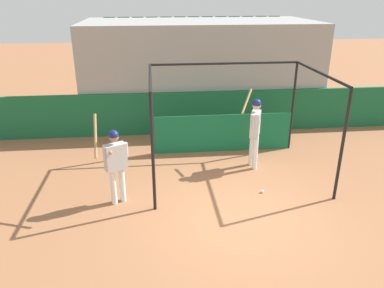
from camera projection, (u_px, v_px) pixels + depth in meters
ground_plane at (241, 218)px, 7.83m from camera, size 60.00×60.00×0.00m
outfield_wall at (206, 112)px, 12.34m from camera, size 24.00×0.12×1.39m
bleacher_section at (199, 69)px, 13.85m from camera, size 8.15×4.00×3.47m
batting_cage at (227, 122)px, 10.24m from camera, size 4.14×3.08×2.61m
player_batter at (255, 126)px, 9.69m from camera, size 0.57×0.96×1.99m
player_waiting at (115, 160)px, 8.01m from camera, size 0.67×0.66×2.07m
baseball at (262, 191)px, 8.78m from camera, size 0.07×0.07×0.07m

